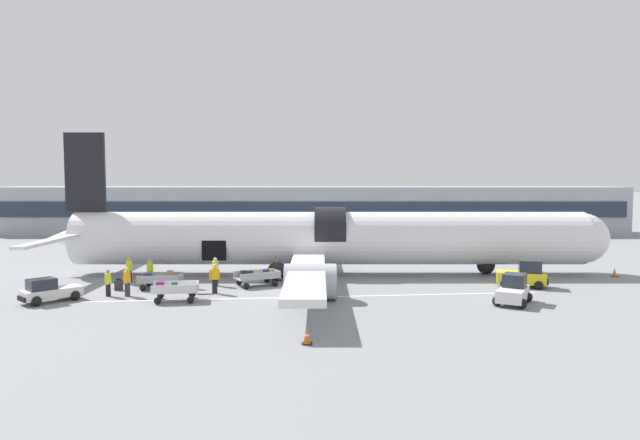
% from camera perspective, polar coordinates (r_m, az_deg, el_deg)
% --- Properties ---
extents(ground_plane, '(500.00, 500.00, 0.00)m').
position_cam_1_polar(ground_plane, '(37.06, -2.47, -6.73)').
color(ground_plane, gray).
extents(apron_marking_line, '(26.97, 2.95, 0.01)m').
position_cam_1_polar(apron_marking_line, '(34.05, -0.39, -7.69)').
color(apron_marking_line, silver).
rests_on(apron_marking_line, ground_plane).
extents(terminal_strip, '(78.97, 8.17, 5.93)m').
position_cam_1_polar(terminal_strip, '(73.07, -1.30, 1.01)').
color(terminal_strip, '#9EA3AD').
rests_on(terminal_strip, ground_plane).
extents(airplane, '(41.00, 34.31, 10.31)m').
position_cam_1_polar(airplane, '(41.64, 0.28, -1.92)').
color(airplane, silver).
rests_on(airplane, ground_plane).
extents(baggage_tug_lead, '(3.09, 3.13, 1.39)m').
position_cam_1_polar(baggage_tug_lead, '(36.02, -25.57, -6.48)').
color(baggage_tug_lead, silver).
rests_on(baggage_tug_lead, ground_plane).
extents(baggage_tug_mid, '(3.36, 2.42, 1.77)m').
position_cam_1_polar(baggage_tug_mid, '(39.25, 19.58, -5.24)').
color(baggage_tug_mid, yellow).
rests_on(baggage_tug_mid, ground_plane).
extents(baggage_tug_rear, '(2.63, 3.22, 1.64)m').
position_cam_1_polar(baggage_tug_rear, '(33.95, 18.65, -6.76)').
color(baggage_tug_rear, silver).
rests_on(baggage_tug_rear, ground_plane).
extents(baggage_cart_loading, '(3.61, 2.08, 1.13)m').
position_cam_1_polar(baggage_cart_loading, '(37.95, -15.65, -5.88)').
color(baggage_cart_loading, '#999BA0').
rests_on(baggage_cart_loading, ground_plane).
extents(baggage_cart_queued, '(3.64, 2.57, 1.11)m').
position_cam_1_polar(baggage_cart_queued, '(37.64, -6.34, -5.75)').
color(baggage_cart_queued, '#999BA0').
rests_on(baggage_cart_queued, ground_plane).
extents(baggage_cart_empty, '(3.56, 2.15, 1.11)m').
position_cam_1_polar(baggage_cart_empty, '(33.88, -14.36, -6.97)').
color(baggage_cart_empty, silver).
rests_on(baggage_cart_empty, ground_plane).
extents(ground_crew_loader_a, '(0.63, 0.44, 1.81)m').
position_cam_1_polar(ground_crew_loader_a, '(35.49, -10.60, -5.72)').
color(ground_crew_loader_a, black).
rests_on(ground_crew_loader_a, ground_plane).
extents(ground_crew_loader_b, '(0.58, 0.61, 1.86)m').
position_cam_1_polar(ground_crew_loader_b, '(38.01, -10.52, -5.02)').
color(ground_crew_loader_b, black).
rests_on(ground_crew_loader_b, ground_plane).
extents(ground_crew_driver, '(0.43, 0.56, 1.61)m').
position_cam_1_polar(ground_crew_driver, '(36.34, -20.54, -5.85)').
color(ground_crew_driver, black).
rests_on(ground_crew_driver, ground_plane).
extents(ground_crew_supervisor, '(0.57, 0.53, 1.72)m').
position_cam_1_polar(ground_crew_supervisor, '(40.80, -18.64, -4.65)').
color(ground_crew_supervisor, '#1E2338').
rests_on(ground_crew_supervisor, ground_plane).
extents(ground_crew_helper, '(0.40, 0.60, 1.75)m').
position_cam_1_polar(ground_crew_helper, '(35.94, -18.83, -5.81)').
color(ground_crew_helper, '#2D2D33').
rests_on(ground_crew_helper, ground_plane).
extents(ground_crew_marshal, '(0.54, 0.48, 1.59)m').
position_cam_1_polar(ground_crew_marshal, '(40.22, -16.74, -4.83)').
color(ground_crew_marshal, black).
rests_on(ground_crew_marshal, ground_plane).
extents(suitcase_on_tarmac_upright, '(0.45, 0.37, 0.74)m').
position_cam_1_polar(suitcase_on_tarmac_upright, '(36.02, -13.10, -6.64)').
color(suitcase_on_tarmac_upright, olive).
rests_on(suitcase_on_tarmac_upright, ground_plane).
extents(suitcase_on_tarmac_spare, '(0.56, 0.35, 0.75)m').
position_cam_1_polar(suitcase_on_tarmac_spare, '(38.15, -19.60, -6.16)').
color(suitcase_on_tarmac_spare, '#2D2D33').
rests_on(suitcase_on_tarmac_spare, ground_plane).
extents(safety_cone_nose, '(0.45, 0.45, 0.61)m').
position_cam_1_polar(safety_cone_nose, '(46.02, 27.27, -4.70)').
color(safety_cone_nose, black).
rests_on(safety_cone_nose, ground_plane).
extents(safety_cone_engine_left, '(0.46, 0.46, 0.71)m').
position_cam_1_polar(safety_cone_engine_left, '(24.65, -1.41, -11.54)').
color(safety_cone_engine_left, black).
rests_on(safety_cone_engine_left, ground_plane).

